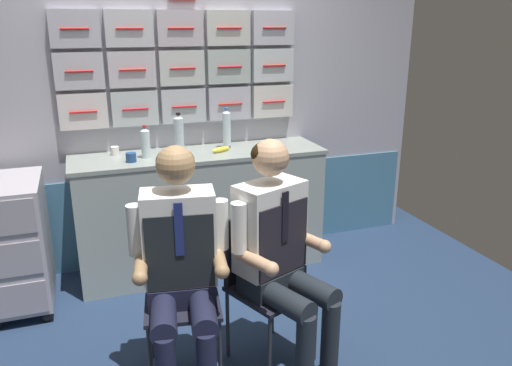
{
  "coord_description": "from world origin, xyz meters",
  "views": [
    {
      "loc": [
        -0.73,
        -2.56,
        1.9
      ],
      "look_at": [
        0.18,
        0.02,
        1.02
      ],
      "focal_mm": 35.48,
      "sensor_mm": 36.0,
      "label": 1
    }
  ],
  "objects_px": {
    "folding_chair_right": "(260,271)",
    "espresso_cup_small": "(115,151)",
    "service_trolley": "(16,241)",
    "folding_chair_left": "(181,281)",
    "crew_member_right": "(280,247)",
    "water_bottle_blue_cap": "(227,129)",
    "crew_member_left": "(180,260)",
    "snack_banana": "(221,149)"
  },
  "relations": [
    {
      "from": "espresso_cup_small",
      "to": "folding_chair_right",
      "type": "bearing_deg",
      "value": -63.14
    },
    {
      "from": "folding_chair_left",
      "to": "snack_banana",
      "type": "relative_size",
      "value": 5.0
    },
    {
      "from": "water_bottle_blue_cap",
      "to": "crew_member_right",
      "type": "bearing_deg",
      "value": -94.8
    },
    {
      "from": "service_trolley",
      "to": "espresso_cup_small",
      "type": "xyz_separation_m",
      "value": [
        0.71,
        0.28,
        0.5
      ]
    },
    {
      "from": "folding_chair_left",
      "to": "crew_member_left",
      "type": "distance_m",
      "value": 0.26
    },
    {
      "from": "crew_member_right",
      "to": "espresso_cup_small",
      "type": "relative_size",
      "value": 20.39
    },
    {
      "from": "folding_chair_left",
      "to": "crew_member_right",
      "type": "distance_m",
      "value": 0.58
    },
    {
      "from": "snack_banana",
      "to": "crew_member_right",
      "type": "bearing_deg",
      "value": -91.71
    },
    {
      "from": "water_bottle_blue_cap",
      "to": "espresso_cup_small",
      "type": "relative_size",
      "value": 4.89
    },
    {
      "from": "service_trolley",
      "to": "crew_member_right",
      "type": "xyz_separation_m",
      "value": [
        1.44,
        -1.19,
        0.25
      ]
    },
    {
      "from": "folding_chair_left",
      "to": "snack_banana",
      "type": "xyz_separation_m",
      "value": [
        0.55,
        1.12,
        0.44
      ]
    },
    {
      "from": "water_bottle_blue_cap",
      "to": "crew_member_left",
      "type": "bearing_deg",
      "value": -115.37
    },
    {
      "from": "espresso_cup_small",
      "to": "water_bottle_blue_cap",
      "type": "bearing_deg",
      "value": -3.93
    },
    {
      "from": "folding_chair_right",
      "to": "water_bottle_blue_cap",
      "type": "relative_size",
      "value": 2.71
    },
    {
      "from": "crew_member_left",
      "to": "crew_member_right",
      "type": "bearing_deg",
      "value": -2.6
    },
    {
      "from": "folding_chair_right",
      "to": "crew_member_right",
      "type": "distance_m",
      "value": 0.26
    },
    {
      "from": "folding_chair_right",
      "to": "folding_chair_left",
      "type": "bearing_deg",
      "value": 175.69
    },
    {
      "from": "folding_chair_left",
      "to": "folding_chair_right",
      "type": "xyz_separation_m",
      "value": [
        0.45,
        -0.03,
        0.0
      ]
    },
    {
      "from": "folding_chair_right",
      "to": "espresso_cup_small",
      "type": "distance_m",
      "value": 1.55
    },
    {
      "from": "crew_member_right",
      "to": "water_bottle_blue_cap",
      "type": "bearing_deg",
      "value": 85.2
    },
    {
      "from": "crew_member_right",
      "to": "snack_banana",
      "type": "distance_m",
      "value": 1.32
    },
    {
      "from": "service_trolley",
      "to": "folding_chair_left",
      "type": "relative_size",
      "value": 1.06
    },
    {
      "from": "service_trolley",
      "to": "folding_chair_left",
      "type": "height_order",
      "value": "service_trolley"
    },
    {
      "from": "espresso_cup_small",
      "to": "snack_banana",
      "type": "xyz_separation_m",
      "value": [
        0.77,
        -0.17,
        -0.01
      ]
    },
    {
      "from": "crew_member_left",
      "to": "water_bottle_blue_cap",
      "type": "distance_m",
      "value": 1.58
    },
    {
      "from": "folding_chair_right",
      "to": "snack_banana",
      "type": "bearing_deg",
      "value": 85.12
    },
    {
      "from": "folding_chair_left",
      "to": "service_trolley",
      "type": "bearing_deg",
      "value": 132.71
    },
    {
      "from": "crew_member_left",
      "to": "folding_chair_right",
      "type": "height_order",
      "value": "crew_member_left"
    },
    {
      "from": "crew_member_left",
      "to": "espresso_cup_small",
      "type": "relative_size",
      "value": 20.35
    },
    {
      "from": "crew_member_right",
      "to": "water_bottle_blue_cap",
      "type": "relative_size",
      "value": 4.17
    },
    {
      "from": "service_trolley",
      "to": "water_bottle_blue_cap",
      "type": "bearing_deg",
      "value": 8.18
    },
    {
      "from": "snack_banana",
      "to": "espresso_cup_small",
      "type": "bearing_deg",
      "value": 167.46
    },
    {
      "from": "folding_chair_left",
      "to": "espresso_cup_small",
      "type": "distance_m",
      "value": 1.38
    },
    {
      "from": "crew_member_right",
      "to": "snack_banana",
      "type": "relative_size",
      "value": 7.68
    },
    {
      "from": "crew_member_right",
      "to": "snack_banana",
      "type": "bearing_deg",
      "value": 88.29
    },
    {
      "from": "folding_chair_left",
      "to": "water_bottle_blue_cap",
      "type": "bearing_deg",
      "value": 62.83
    },
    {
      "from": "service_trolley",
      "to": "snack_banana",
      "type": "height_order",
      "value": "snack_banana"
    },
    {
      "from": "service_trolley",
      "to": "water_bottle_blue_cap",
      "type": "distance_m",
      "value": 1.69
    },
    {
      "from": "crew_member_left",
      "to": "espresso_cup_small",
      "type": "height_order",
      "value": "crew_member_left"
    },
    {
      "from": "folding_chair_left",
      "to": "folding_chair_right",
      "type": "height_order",
      "value": "same"
    },
    {
      "from": "water_bottle_blue_cap",
      "to": "folding_chair_left",
      "type": "bearing_deg",
      "value": -117.17
    },
    {
      "from": "service_trolley",
      "to": "folding_chair_right",
      "type": "distance_m",
      "value": 1.73
    }
  ]
}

